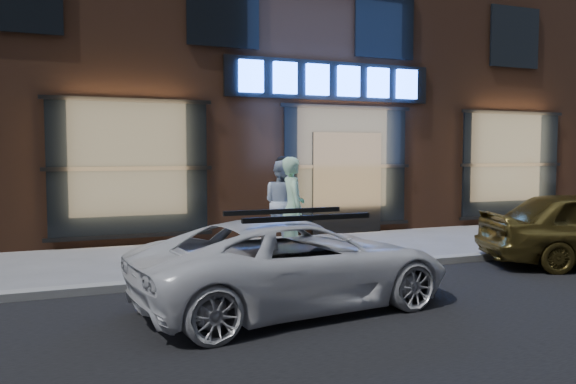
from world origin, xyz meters
The scene contains 6 objects.
ground centered at (0.00, 0.00, 0.00)m, with size 90.00×90.00×0.00m, color slate.
curb centered at (0.00, 0.00, 0.06)m, with size 60.00×0.25×0.12m, color gray.
storefront_building centered at (0.00, 7.99, 5.15)m, with size 30.20×8.28×10.30m.
man_bowtie centered at (-2.36, 1.52, 0.92)m, with size 0.67×0.44×1.85m, color #C2FFD0.
man_cap centered at (-2.05, 2.89, 0.89)m, with size 0.86×0.67×1.78m, color white.
white_suv centered at (-3.61, -1.64, 0.56)m, with size 1.85×4.01×1.12m, color silver.
Camera 1 is at (-6.19, -8.00, 1.92)m, focal length 35.00 mm.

